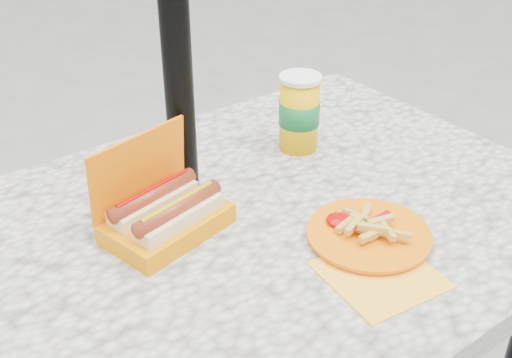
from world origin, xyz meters
TOP-DOWN VIEW (x-y plane):
  - picnic_table at (0.00, 0.00)m, footprint 1.20×0.80m
  - hotdog_box at (-0.10, 0.06)m, footprint 0.22×0.17m
  - fries_plate at (0.15, -0.16)m, footprint 0.24×0.26m
  - soda_cup at (0.26, 0.15)m, footprint 0.08×0.08m

SIDE VIEW (x-z plane):
  - picnic_table at x=0.00m, z-range 0.27..1.02m
  - fries_plate at x=0.15m, z-range 0.74..0.78m
  - hotdog_box at x=-0.10m, z-range 0.71..0.87m
  - soda_cup at x=0.26m, z-range 0.75..0.91m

